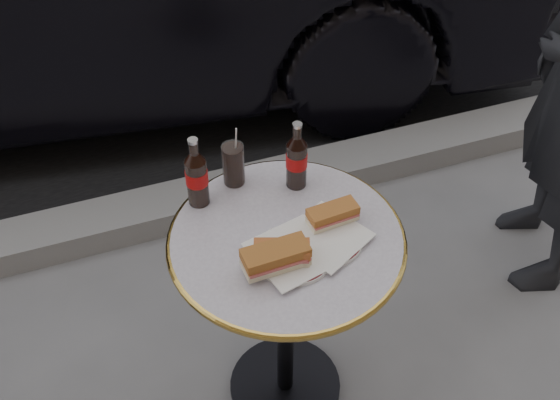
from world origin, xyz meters
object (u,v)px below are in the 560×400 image
object	(u,v)px
bistro_table	(286,322)
cola_bottle_right	(297,155)
plate_left	(293,254)
cola_glass	(233,164)
cola_bottle_left	(196,172)
plate_right	(326,238)

from	to	relation	value
bistro_table	cola_bottle_right	size ratio (longest dim) A/B	3.45
plate_left	cola_glass	distance (m)	0.32
bistro_table	cola_bottle_left	distance (m)	0.55
cola_bottle_left	cola_glass	xyz separation A→B (m)	(0.11, 0.04, -0.04)
cola_bottle_right	plate_right	bearing A→B (deg)	-90.52
plate_right	cola_glass	xyz separation A→B (m)	(-0.16, 0.29, 0.06)
plate_left	cola_glass	size ratio (longest dim) A/B	1.58
plate_left	plate_right	bearing A→B (deg)	13.27
bistro_table	cola_glass	bearing A→B (deg)	104.55
plate_right	cola_glass	bearing A→B (deg)	118.29
cola_bottle_right	cola_glass	world-z (taller)	cola_bottle_right
bistro_table	cola_bottle_left	size ratio (longest dim) A/B	3.38
cola_bottle_left	cola_bottle_right	size ratio (longest dim) A/B	1.02
plate_left	cola_glass	xyz separation A→B (m)	(-0.06, 0.31, 0.06)
cola_bottle_left	plate_left	bearing A→B (deg)	-57.60
plate_left	cola_bottle_right	size ratio (longest dim) A/B	0.95
cola_glass	cola_bottle_right	bearing A→B (deg)	-23.10
plate_left	cola_glass	bearing A→B (deg)	100.47
plate_right	cola_bottle_right	size ratio (longest dim) A/B	0.91
cola_bottle_left	cola_bottle_right	bearing A→B (deg)	-4.85
cola_bottle_left	cola_glass	size ratio (longest dim) A/B	1.70
plate_left	cola_bottle_left	xyz separation A→B (m)	(-0.17, 0.27, 0.10)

